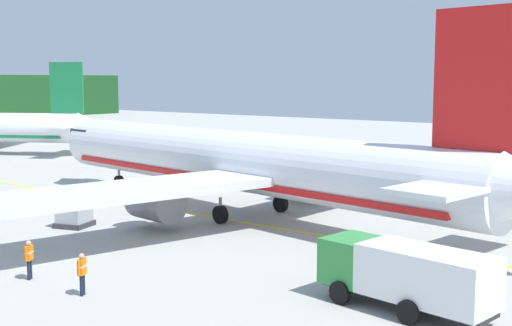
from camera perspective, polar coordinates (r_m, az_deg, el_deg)
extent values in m
cylinder|color=silver|center=(43.31, -1.73, 0.24)|extent=(8.86, 36.18, 3.80)
cone|color=silver|center=(58.90, -14.37, 1.83)|extent=(3.91, 2.89, 3.61)
cube|color=#192333|center=(56.93, -13.30, 2.55)|extent=(3.54, 2.83, 0.60)
cube|color=silver|center=(36.27, -10.35, -2.27)|extent=(16.69, 8.56, 0.50)
cylinder|color=slate|center=(39.47, -8.44, -3.25)|extent=(2.63, 3.48, 2.20)
cube|color=silver|center=(48.68, 7.88, 0.14)|extent=(16.17, 5.39, 0.50)
cylinder|color=slate|center=(47.91, 4.13, -1.37)|extent=(2.63, 3.48, 2.20)
cube|color=red|center=(32.69, 18.17, 6.72)|extent=(0.98, 4.41, 6.50)
cube|color=silver|center=(33.03, 17.85, -1.54)|extent=(10.75, 4.64, 0.24)
cube|color=red|center=(43.45, -1.72, -1.13)|extent=(8.16, 32.58, 0.36)
cylinder|color=black|center=(54.54, -11.41, -1.62)|extent=(0.50, 1.14, 1.10)
cylinder|color=gray|center=(54.43, -11.43, -0.78)|extent=(0.20, 0.20, 0.50)
cylinder|color=black|center=(40.96, -3.01, -4.35)|extent=(0.50, 1.14, 1.10)
cylinder|color=gray|center=(40.81, -3.01, -3.24)|extent=(0.20, 0.20, 0.50)
cylinder|color=black|center=(44.47, 2.08, -3.43)|extent=(0.50, 1.14, 1.10)
cylinder|color=gray|center=(44.34, 2.08, -2.41)|extent=(0.20, 0.20, 0.50)
cone|color=white|center=(78.89, -13.70, 3.08)|extent=(3.87, 3.86, 2.86)
cube|color=white|center=(93.13, -20.61, 2.83)|extent=(14.07, 11.57, 0.44)
cube|color=#19723F|center=(79.83, -15.61, 6.09)|extent=(2.15, 3.57, 5.76)
cube|color=white|center=(79.99, -15.51, 3.08)|extent=(9.44, 6.92, 0.21)
cube|color=#338C3F|center=(27.61, 8.06, -8.00)|extent=(2.42, 2.08, 1.80)
cube|color=#192333|center=(28.03, 6.69, -6.99)|extent=(1.84, 0.33, 0.94)
cube|color=white|center=(25.75, 14.11, -9.16)|extent=(2.85, 5.23, 1.89)
cube|color=#262628|center=(26.51, 12.36, -10.95)|extent=(2.44, 6.92, 0.16)
cylinder|color=black|center=(26.89, 7.07, -10.73)|extent=(0.40, 0.93, 0.90)
cylinder|color=black|center=(28.57, 9.87, -9.71)|extent=(0.40, 0.93, 0.90)
cylinder|color=black|center=(25.19, 12.69, -12.10)|extent=(0.40, 0.93, 0.90)
cylinder|color=black|center=(26.97, 15.29, -10.88)|extent=(0.40, 0.93, 0.90)
cube|color=#333338|center=(41.56, -14.98, -4.98)|extent=(2.27, 2.27, 0.30)
cube|color=#B2B7C1|center=(41.38, -15.03, -3.74)|extent=(2.02, 2.02, 1.53)
cube|color=#B2B7C1|center=(41.73, -14.61, -2.78)|extent=(1.12, 1.74, 0.58)
cylinder|color=#191E33|center=(31.46, -18.39, -8.45)|extent=(0.14, 0.14, 0.85)
cylinder|color=#191E33|center=(31.30, -18.53, -8.53)|extent=(0.14, 0.14, 0.85)
cube|color=orange|center=(31.19, -18.52, -7.17)|extent=(0.49, 0.42, 0.64)
cube|color=silver|center=(31.18, -18.52, -7.11)|extent=(0.50, 0.43, 0.06)
sphere|color=tan|center=(31.09, -18.55, -6.39)|extent=(0.23, 0.23, 0.23)
cylinder|color=orange|center=(31.42, -18.31, -7.00)|extent=(0.09, 0.09, 0.61)
cylinder|color=orange|center=(30.95, -18.73, -7.23)|extent=(0.09, 0.09, 0.61)
cylinder|color=#191E33|center=(28.63, -14.28, -9.84)|extent=(0.14, 0.14, 0.86)
cylinder|color=#191E33|center=(28.47, -14.43, -9.94)|extent=(0.14, 0.14, 0.86)
cube|color=orange|center=(28.34, -14.40, -8.44)|extent=(0.49, 0.40, 0.64)
cube|color=silver|center=(28.33, -14.40, -8.37)|extent=(0.51, 0.41, 0.06)
sphere|color=tan|center=(28.23, -14.43, -7.58)|extent=(0.23, 0.23, 0.23)
cylinder|color=orange|center=(28.57, -14.17, -8.24)|extent=(0.09, 0.09, 0.61)
cylinder|color=orange|center=(28.10, -14.64, -8.51)|extent=(0.09, 0.09, 0.61)
cube|color=yellow|center=(39.55, 2.31, -5.56)|extent=(0.30, 60.00, 0.01)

